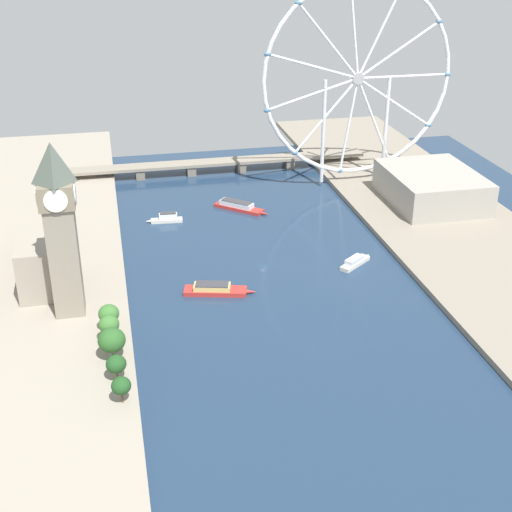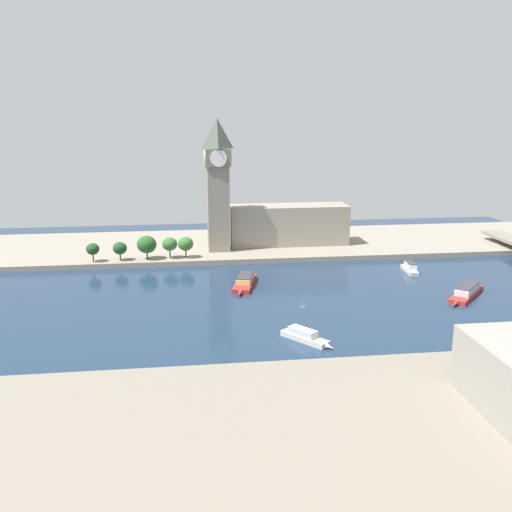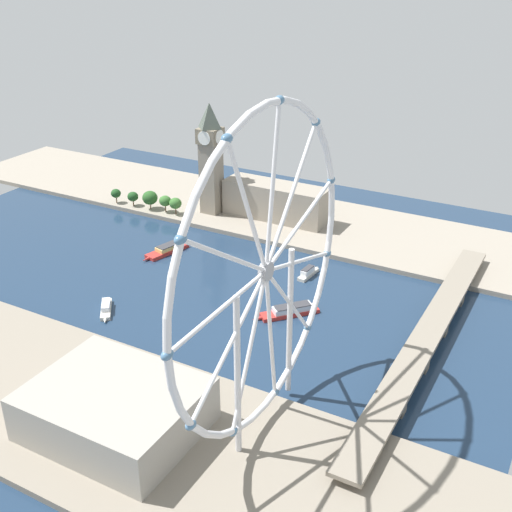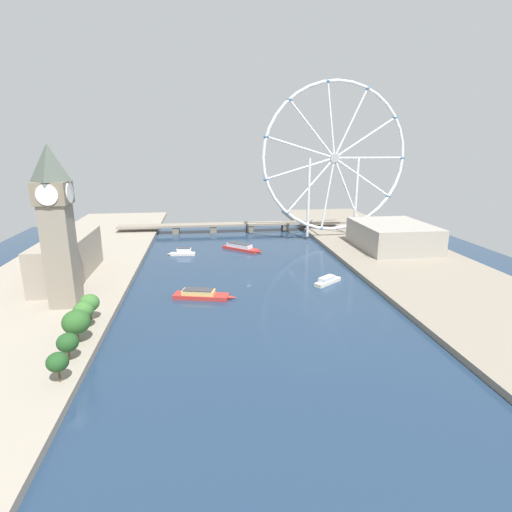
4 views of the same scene
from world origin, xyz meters
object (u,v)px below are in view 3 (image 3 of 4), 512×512
(tour_boat_2, at_px, (167,249))
(tour_boat_1, at_px, (106,308))
(tour_boat_3, at_px, (290,311))
(clock_tower, at_px, (211,157))
(parliament_block, at_px, (276,201))
(riverside_hall, at_px, (115,409))
(tour_boat_0, at_px, (308,272))
(river_bridge, at_px, (426,338))
(ferris_wheel, at_px, (266,272))

(tour_boat_2, bearing_deg, tour_boat_1, 25.21)
(tour_boat_1, relative_size, tour_boat_3, 0.70)
(clock_tower, height_order, parliament_block, clock_tower)
(riverside_hall, bearing_deg, parliament_block, -168.53)
(riverside_hall, bearing_deg, tour_boat_0, 176.71)
(river_bridge, bearing_deg, ferris_wheel, -26.51)
(tour_boat_1, height_order, tour_boat_3, tour_boat_3)
(riverside_hall, height_order, tour_boat_2, riverside_hall)
(clock_tower, distance_m, tour_boat_2, 79.17)
(tour_boat_0, distance_m, tour_boat_1, 118.41)
(ferris_wheel, height_order, tour_boat_0, ferris_wheel)
(ferris_wheel, distance_m, tour_boat_2, 186.63)
(clock_tower, bearing_deg, tour_boat_1, 9.15)
(parliament_block, relative_size, tour_boat_3, 2.41)
(clock_tower, height_order, tour_boat_2, clock_tower)
(tour_boat_2, xyz_separation_m, tour_boat_3, (31.06, 102.24, 0.17))
(clock_tower, height_order, tour_boat_0, clock_tower)
(ferris_wheel, bearing_deg, riverside_hall, -54.91)
(parliament_block, height_order, tour_boat_1, parliament_block)
(ferris_wheel, xyz_separation_m, river_bridge, (-85.20, 42.50, -63.28))
(river_bridge, bearing_deg, tour_boat_1, -73.58)
(clock_tower, relative_size, tour_boat_0, 3.61)
(riverside_hall, relative_size, tour_boat_2, 1.85)
(tour_boat_0, distance_m, tour_boat_2, 93.21)
(tour_boat_1, bearing_deg, riverside_hall, 5.55)
(riverside_hall, distance_m, tour_boat_1, 100.04)
(clock_tower, xyz_separation_m, tour_boat_0, (52.90, 100.40, -41.46))
(ferris_wheel, relative_size, tour_boat_1, 6.05)
(river_bridge, relative_size, tour_boat_1, 9.94)
(tour_boat_3, bearing_deg, tour_boat_0, -125.29)
(riverside_hall, bearing_deg, ferris_wheel, 125.09)
(clock_tower, xyz_separation_m, river_bridge, (95.54, 182.20, -37.43))
(clock_tower, distance_m, tour_boat_0, 120.82)
(tour_boat_1, xyz_separation_m, tour_boat_3, (-44.60, 87.53, 0.38))
(tour_boat_3, bearing_deg, parliament_block, -107.13)
(ferris_wheel, relative_size, river_bridge, 0.61)
(tour_boat_1, bearing_deg, river_bridge, 68.71)
(ferris_wheel, relative_size, tour_boat_3, 4.21)
(clock_tower, relative_size, tour_boat_1, 3.67)
(clock_tower, distance_m, tour_boat_3, 153.31)
(tour_boat_3, bearing_deg, clock_tower, -89.45)
(ferris_wheel, distance_m, river_bridge, 114.32)
(parliament_block, bearing_deg, riverside_hall, 11.47)
(parliament_block, xyz_separation_m, riverside_hall, (226.77, 46.00, -2.73))
(ferris_wheel, bearing_deg, tour_boat_0, -162.91)
(parliament_block, bearing_deg, tour_boat_0, 40.49)
(river_bridge, height_order, tour_boat_2, river_bridge)
(riverside_hall, relative_size, tour_boat_0, 2.99)
(parliament_block, bearing_deg, clock_tower, -75.24)
(tour_boat_1, bearing_deg, parliament_block, 134.12)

